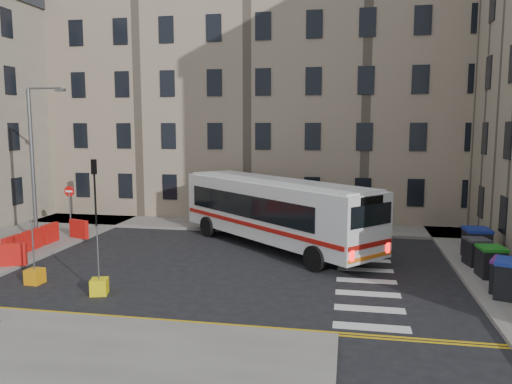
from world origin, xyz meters
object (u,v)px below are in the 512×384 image
(bus, at_px, (274,209))
(wheelie_bin_a, at_px, (511,279))
(wheelie_bin_d, at_px, (477,252))
(wheelie_bin_b, at_px, (506,276))
(bollard_yellow, at_px, (99,287))
(bollard_chevron, at_px, (35,276))
(wheelie_bin_e, at_px, (476,243))
(wheelie_bin_c, at_px, (491,262))
(streetlamp, at_px, (32,163))

(bus, xyz_separation_m, wheelie_bin_a, (9.51, -6.53, -1.14))
(bus, distance_m, wheelie_bin_d, 9.70)
(wheelie_bin_a, xyz_separation_m, wheelie_bin_b, (-0.01, 0.58, -0.06))
(bollard_yellow, distance_m, bollard_chevron, 3.24)
(wheelie_bin_a, xyz_separation_m, bollard_chevron, (-18.00, -1.25, -0.54))
(wheelie_bin_e, bearing_deg, wheelie_bin_b, -94.82)
(wheelie_bin_e, bearing_deg, bollard_yellow, -156.81)
(bus, relative_size, bollard_chevron, 18.78)
(bollard_chevron, bearing_deg, wheelie_bin_b, 5.81)
(wheelie_bin_e, bearing_deg, bus, 170.57)
(wheelie_bin_a, relative_size, wheelie_bin_e, 1.09)
(bollard_yellow, bearing_deg, bus, 57.94)
(wheelie_bin_b, distance_m, wheelie_bin_c, 1.98)
(streetlamp, height_order, wheelie_bin_b, streetlamp)
(wheelie_bin_e, height_order, bollard_yellow, wheelie_bin_e)
(bus, height_order, wheelie_bin_a, bus)
(wheelie_bin_a, bearing_deg, wheelie_bin_d, 112.25)
(wheelie_bin_e, xyz_separation_m, bollard_chevron, (-18.12, -6.77, -0.56))
(wheelie_bin_b, bearing_deg, bollard_chevron, -149.32)
(bollard_yellow, bearing_deg, streetlamp, 136.78)
(wheelie_bin_e, relative_size, bollard_yellow, 2.35)
(wheelie_bin_a, bearing_deg, streetlamp, -171.84)
(wheelie_bin_b, relative_size, wheelie_bin_c, 1.16)
(streetlamp, distance_m, wheelie_bin_e, 22.38)
(bus, bearing_deg, wheelie_bin_d, -61.21)
(wheelie_bin_b, bearing_deg, wheelie_bin_d, 117.04)
(wheelie_bin_e, bearing_deg, wheelie_bin_c, -96.05)
(wheelie_bin_d, xyz_separation_m, wheelie_bin_e, (0.26, 1.18, 0.11))
(streetlamp, height_order, bollard_yellow, streetlamp)
(wheelie_bin_b, distance_m, wheelie_bin_d, 3.75)
(bus, distance_m, wheelie_bin_c, 10.36)
(streetlamp, xyz_separation_m, wheelie_bin_b, (21.97, -4.15, -3.55))
(bus, relative_size, wheelie_bin_d, 9.18)
(wheelie_bin_d, bearing_deg, wheelie_bin_c, -96.54)
(wheelie_bin_c, distance_m, wheelie_bin_d, 1.78)
(wheelie_bin_d, distance_m, bollard_chevron, 18.71)
(wheelie_bin_a, height_order, wheelie_bin_c, wheelie_bin_a)
(bollard_yellow, bearing_deg, wheelie_bin_c, 17.00)
(wheelie_bin_c, relative_size, wheelie_bin_d, 1.02)
(bus, relative_size, wheelie_bin_a, 7.31)
(wheelie_bin_b, xyz_separation_m, wheelie_bin_c, (-0.01, 1.98, -0.00))
(wheelie_bin_b, xyz_separation_m, wheelie_bin_e, (0.12, 4.94, 0.08))
(bus, distance_m, wheelie_bin_e, 9.75)
(bus, relative_size, wheelie_bin_c, 9.01)
(wheelie_bin_c, height_order, bollard_yellow, wheelie_bin_c)
(wheelie_bin_e, distance_m, bollard_chevron, 19.35)
(bollard_chevron, bearing_deg, bus, 42.51)
(wheelie_bin_d, bearing_deg, bus, 156.13)
(streetlamp, distance_m, wheelie_bin_a, 22.75)
(bus, height_order, wheelie_bin_b, bus)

